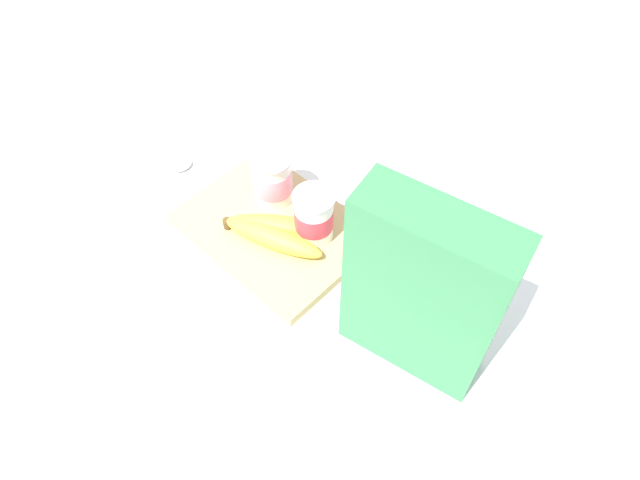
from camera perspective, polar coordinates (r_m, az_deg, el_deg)
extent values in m
plane|color=white|center=(0.97, -4.38, 0.79)|extent=(2.40, 2.40, 0.00)
cube|color=tan|center=(0.96, -4.41, 1.13)|extent=(0.29, 0.22, 0.02)
cube|color=#38844C|center=(0.74, 9.90, -5.10)|extent=(0.20, 0.10, 0.29)
cylinder|color=white|center=(0.96, -4.61, 5.89)|extent=(0.06, 0.06, 0.09)
cylinder|color=pink|center=(0.96, -4.61, 5.89)|extent=(0.06, 0.06, 0.04)
cylinder|color=silver|center=(0.93, -4.80, 7.87)|extent=(0.07, 0.07, 0.00)
cylinder|color=white|center=(0.91, -0.60, 2.22)|extent=(0.06, 0.06, 0.09)
cylinder|color=#DB384C|center=(0.91, -0.60, 2.22)|extent=(0.06, 0.06, 0.04)
cylinder|color=silver|center=(0.87, -0.63, 4.15)|extent=(0.07, 0.07, 0.00)
ellipsoid|color=yellow|center=(0.92, -4.53, 0.23)|extent=(0.17, 0.09, 0.03)
ellipsoid|color=yellow|center=(0.93, -4.01, 1.36)|extent=(0.16, 0.13, 0.03)
cylinder|color=brown|center=(0.96, -8.93, 1.59)|extent=(0.01, 0.01, 0.02)
cylinder|color=silver|center=(1.11, -10.69, 8.63)|extent=(0.01, 0.11, 0.01)
ellipsoid|color=silver|center=(1.09, -13.11, 7.02)|extent=(0.02, 0.04, 0.01)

